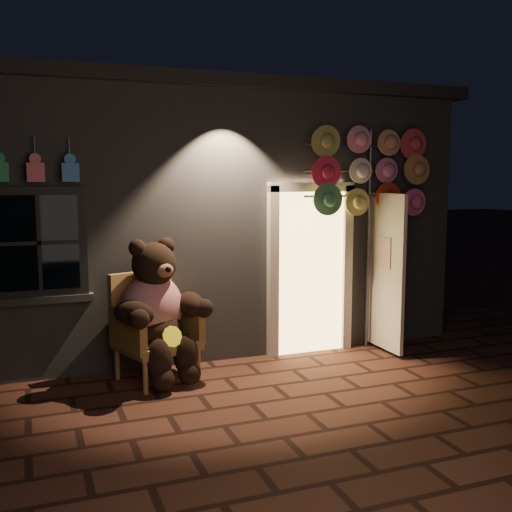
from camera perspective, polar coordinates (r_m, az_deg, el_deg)
ground at (r=6.15m, az=-0.47°, el=-13.91°), size 60.00×60.00×0.00m
shop_building at (r=9.59m, az=-8.86°, el=4.32°), size 7.30×5.95×3.51m
wicker_armchair at (r=6.83m, az=-9.86°, el=-6.62°), size 1.00×0.96×1.19m
teddy_bear at (r=6.65m, az=-9.38°, el=-5.15°), size 1.07×1.01×1.57m
hat_rack at (r=7.83m, az=11.04°, el=7.78°), size 1.75×0.22×2.89m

